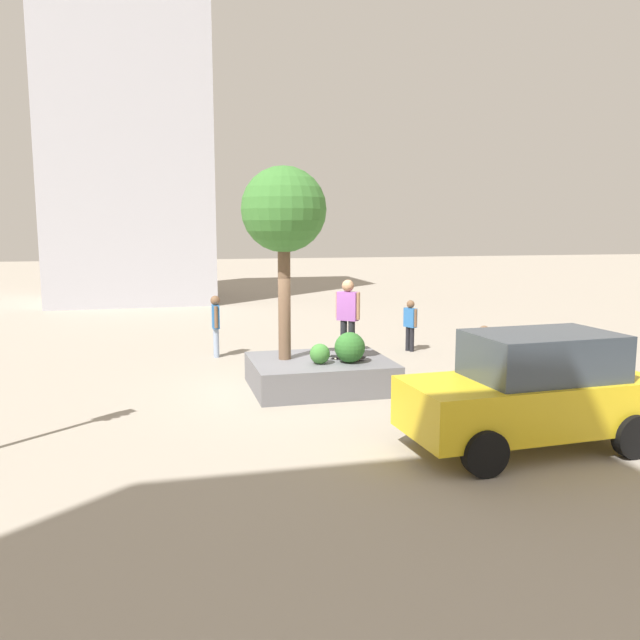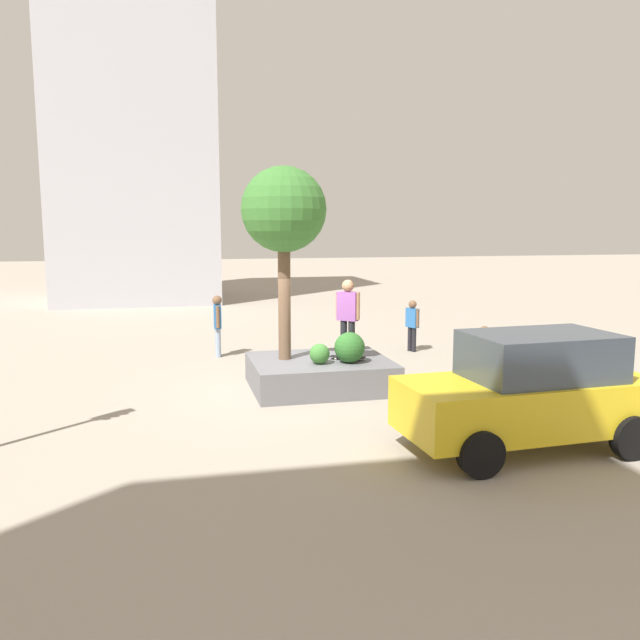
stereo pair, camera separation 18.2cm
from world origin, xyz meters
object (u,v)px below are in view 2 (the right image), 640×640
(sedan_parked, at_px, (531,391))
(passerby_with_bag, at_px, (218,321))
(bystander_watching, at_px, (484,355))
(skateboarder, at_px, (348,313))
(planter_ledge, at_px, (320,374))
(plaza_tree, at_px, (284,212))
(skateboard, at_px, (347,357))
(pedestrian_crossing, at_px, (412,322))

(sedan_parked, relative_size, passerby_with_bag, 2.44)
(passerby_with_bag, relative_size, bystander_watching, 1.14)
(sedan_parked, relative_size, bystander_watching, 2.79)
(skateboarder, bearing_deg, bystander_watching, 156.08)
(passerby_with_bag, bearing_deg, bystander_watching, 133.66)
(sedan_parked, bearing_deg, planter_ledge, -63.18)
(passerby_with_bag, xyz_separation_m, bystander_watching, (-5.30, 5.55, -0.13))
(planter_ledge, xyz_separation_m, sedan_parked, (-2.41, 4.77, 0.65))
(planter_ledge, relative_size, sedan_parked, 0.73)
(plaza_tree, distance_m, sedan_parked, 6.63)
(skateboard, xyz_separation_m, bystander_watching, (-2.73, 1.21, 0.16))
(pedestrian_crossing, bearing_deg, planter_ledge, 44.84)
(passerby_with_bag, height_order, pedestrian_crossing, passerby_with_bag)
(skateboard, bearing_deg, planter_ledge, -17.58)
(plaza_tree, distance_m, bystander_watching, 5.37)
(skateboard, distance_m, bystander_watching, 2.99)
(skateboard, height_order, bystander_watching, bystander_watching)
(plaza_tree, height_order, skateboard, plaza_tree)
(sedan_parked, bearing_deg, bystander_watching, -105.18)
(skateboarder, relative_size, pedestrian_crossing, 1.15)
(pedestrian_crossing, bearing_deg, plaza_tree, 37.59)
(sedan_parked, height_order, bystander_watching, sedan_parked)
(planter_ledge, distance_m, skateboarder, 1.54)
(bystander_watching, height_order, pedestrian_crossing, bystander_watching)
(skateboarder, xyz_separation_m, bystander_watching, (-2.73, 1.21, -0.86))
(planter_ledge, height_order, bystander_watching, bystander_watching)
(passerby_with_bag, bearing_deg, skateboard, 120.61)
(planter_ledge, xyz_separation_m, plaza_tree, (0.77, -0.23, 3.63))
(plaza_tree, xyz_separation_m, sedan_parked, (-3.18, 4.99, -2.98))
(plaza_tree, height_order, skateboarder, plaza_tree)
(sedan_parked, bearing_deg, pedestrian_crossing, -98.35)
(planter_ledge, relative_size, pedestrian_crossing, 2.05)
(skateboard, xyz_separation_m, pedestrian_crossing, (-3.05, -3.81, 0.15))
(planter_ledge, xyz_separation_m, skateboard, (-0.59, 0.19, 0.39))
(plaza_tree, bearing_deg, planter_ledge, 163.56)
(skateboard, bearing_deg, skateboarder, -90.00)
(planter_ledge, height_order, pedestrian_crossing, pedestrian_crossing)
(plaza_tree, bearing_deg, skateboarder, 163.06)
(passerby_with_bag, bearing_deg, plaza_tree, 107.09)
(plaza_tree, bearing_deg, sedan_parked, 122.48)
(planter_ledge, bearing_deg, bystander_watching, 157.17)
(planter_ledge, height_order, sedan_parked, sedan_parked)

